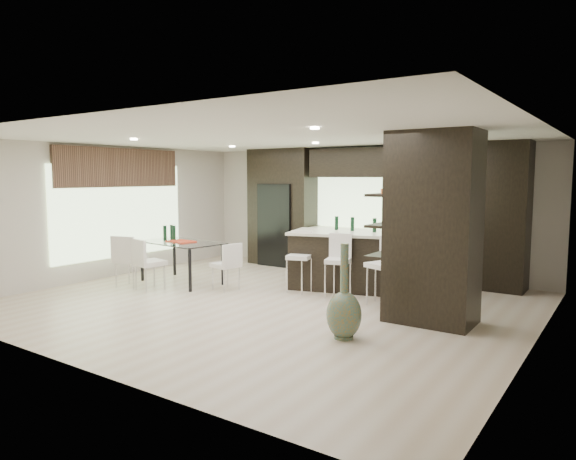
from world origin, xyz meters
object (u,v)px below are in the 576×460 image
Objects in this scene: stool_left at (299,268)px; floor_vase at (344,291)px; dining_table at (182,262)px; chair_near at (150,266)px; chair_far at (131,263)px; bench at (391,274)px; stool_mid at (338,272)px; stool_right at (381,277)px; chair_end at (226,268)px; kitchen_island at (360,261)px.

floor_vase is at bearing -60.90° from stool_left.
dining_table is 1.91× the size of chair_near.
floor_vase is 4.81m from chair_far.
bench is at bearing 18.10° from chair_far.
stool_mid is 0.72× the size of floor_vase.
chair_far is at bearing -116.49° from dining_table.
stool_right is 4.15m from chair_near.
floor_vase reaches higher than chair_end.
stool_mid is 0.78m from stool_right.
bench is at bearing 102.18° from floor_vase.
kitchen_island is 2.07× the size of floor_vase.
stool_left is at bearing -148.60° from kitchen_island.
stool_mid reaches higher than dining_table.
kitchen_island is at bearing 112.32° from floor_vase.
stool_left is 1.11× the size of chair_end.
stool_mid is 1.35m from bench.
stool_left is 3.19m from chair_far.
kitchen_island reaches higher than bench.
kitchen_island is 4.29m from chair_far.
chair_far is 1.84m from chair_end.
kitchen_island reaches higher than chair_end.
stool_left is 1.77m from bench.
stool_right is at bearing -16.13° from stool_left.
stool_mid is at bearing -105.74° from kitchen_island.
floor_vase is (0.34, -1.89, 0.17)m from stool_right.
kitchen_island is at bearing -123.96° from bench.
kitchen_island is 3.45m from dining_table.
chair_near is (-3.58, -2.64, 0.17)m from bench.
chair_end is at bearing -129.84° from bench.
stool_left is (-0.78, -0.84, -0.09)m from kitchen_island.
kitchen_island is at bearing 154.52° from stool_right.
kitchen_island reaches higher than stool_right.
bench is (-0.34, 1.26, -0.18)m from stool_right.
stool_left reaches higher than chair_end.
chair_far is at bearing -175.36° from stool_mid.
dining_table is (-3.58, -1.86, 0.14)m from bench.
stool_mid is 1.10× the size of chair_end.
bench is at bearing 29.64° from stool_left.
chair_far is (-0.52, -0.80, 0.05)m from dining_table.
floor_vase is 1.54× the size of chair_end.
stool_right is at bearing -62.91° from kitchen_island.
floor_vase is at bearing 4.64° from chair_near.
chair_far is (-3.66, -2.24, -0.08)m from kitchen_island.
floor_vase is at bearing -64.89° from bench.
kitchen_island is at bearing 73.81° from stool_mid.
chair_end is at bearing 6.86° from dining_table.
stool_right is (0.78, -0.85, -0.09)m from kitchen_island.
chair_far is at bearing -134.19° from bench.
stool_mid is at bearing -158.38° from stool_right.
dining_table is at bearing 101.00° from chair_end.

